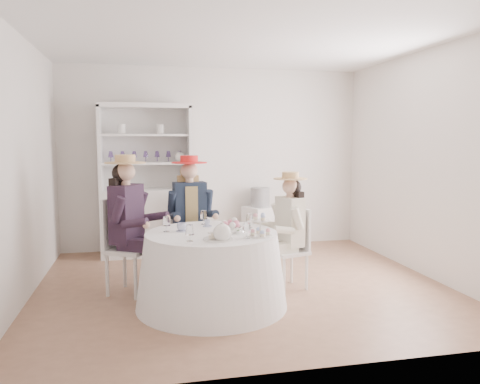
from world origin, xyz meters
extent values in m
plane|color=brown|center=(0.00, 0.00, 0.00)|extent=(4.50, 4.50, 0.00)
plane|color=white|center=(0.00, 0.00, 2.70)|extent=(4.50, 4.50, 0.00)
plane|color=silver|center=(0.00, 2.00, 1.35)|extent=(4.50, 0.00, 4.50)
plane|color=silver|center=(0.00, -2.00, 1.35)|extent=(4.50, 0.00, 4.50)
plane|color=silver|center=(-2.25, 0.00, 1.35)|extent=(0.00, 4.50, 4.50)
plane|color=silver|center=(2.25, 0.00, 1.35)|extent=(0.00, 4.50, 4.50)
cone|color=white|center=(-0.43, -0.57, 0.36)|extent=(1.48, 1.48, 0.72)
cylinder|color=white|center=(-0.43, -0.57, 0.73)|extent=(1.28, 1.28, 0.02)
cube|color=silver|center=(-1.01, 1.67, 0.47)|extent=(1.34, 0.82, 0.94)
cube|color=silver|center=(-1.01, 1.88, 1.52)|extent=(1.21, 0.41, 1.15)
cube|color=silver|center=(-1.01, 1.67, 2.10)|extent=(1.34, 0.82, 0.06)
cube|color=silver|center=(-1.62, 1.67, 1.52)|extent=(0.18, 0.46, 1.15)
cube|color=silver|center=(-0.41, 1.67, 1.52)|extent=(0.18, 0.46, 1.15)
cube|color=silver|center=(-1.01, 1.67, 1.31)|extent=(1.25, 0.75, 0.03)
cube|color=silver|center=(-1.01, 1.67, 1.70)|extent=(1.25, 0.75, 0.03)
sphere|color=white|center=(-0.54, 1.67, 1.39)|extent=(0.15, 0.15, 0.15)
cube|color=silver|center=(0.66, 1.75, 0.32)|extent=(0.54, 0.54, 0.63)
cylinder|color=black|center=(0.66, 1.75, 0.78)|extent=(0.35, 0.35, 0.29)
cube|color=silver|center=(-1.23, -0.01, 0.47)|extent=(0.57, 0.57, 0.04)
cylinder|color=silver|center=(-1.17, -0.24, 0.23)|extent=(0.04, 0.04, 0.46)
cylinder|color=silver|center=(-1.00, 0.05, 0.23)|extent=(0.04, 0.04, 0.46)
cylinder|color=silver|center=(-1.46, -0.07, 0.23)|extent=(0.04, 0.04, 0.46)
cylinder|color=silver|center=(-1.29, 0.22, 0.23)|extent=(0.04, 0.04, 0.46)
cube|color=silver|center=(-1.39, 0.08, 0.76)|extent=(0.23, 0.36, 0.53)
cube|color=black|center=(-1.24, 0.00, 0.86)|extent=(0.37, 0.43, 0.61)
cube|color=black|center=(-1.17, -0.16, 0.56)|extent=(0.38, 0.30, 0.13)
cylinder|color=black|center=(-1.04, -0.23, 0.24)|extent=(0.11, 0.11, 0.48)
cylinder|color=black|center=(-1.32, -0.21, 0.93)|extent=(0.20, 0.17, 0.29)
cube|color=black|center=(-1.07, 0.01, 0.56)|extent=(0.38, 0.30, 0.13)
cylinder|color=black|center=(-0.94, -0.07, 0.24)|extent=(0.11, 0.11, 0.48)
cylinder|color=black|center=(-1.10, 0.17, 0.93)|extent=(0.20, 0.17, 0.29)
cylinder|color=#D8A889|center=(-1.24, 0.00, 1.19)|extent=(0.09, 0.09, 0.08)
sphere|color=#D8A889|center=(-1.24, 0.00, 1.30)|extent=(0.20, 0.20, 0.20)
sphere|color=black|center=(-1.29, 0.02, 1.29)|extent=(0.20, 0.20, 0.20)
cube|color=black|center=(-1.32, 0.04, 1.04)|extent=(0.20, 0.26, 0.40)
cylinder|color=tan|center=(-1.24, 0.00, 1.40)|extent=(0.42, 0.42, 0.01)
cylinder|color=tan|center=(-1.24, 0.00, 1.44)|extent=(0.21, 0.21, 0.08)
cube|color=silver|center=(-0.53, 0.40, 0.46)|extent=(0.46, 0.46, 0.04)
cylinder|color=silver|center=(-0.68, 0.22, 0.23)|extent=(0.04, 0.04, 0.45)
cylinder|color=silver|center=(-0.35, 0.25, 0.23)|extent=(0.04, 0.04, 0.45)
cylinder|color=silver|center=(-0.72, 0.54, 0.23)|extent=(0.04, 0.04, 0.45)
cylinder|color=silver|center=(-0.39, 0.58, 0.23)|extent=(0.04, 0.04, 0.45)
cube|color=silver|center=(-0.55, 0.58, 0.74)|extent=(0.39, 0.07, 0.52)
cube|color=#1A2435|center=(-0.54, 0.42, 0.84)|extent=(0.39, 0.25, 0.60)
cube|color=tan|center=(-0.54, 0.42, 0.84)|extent=(0.17, 0.24, 0.52)
cube|color=#1A2435|center=(-0.61, 0.27, 0.55)|extent=(0.17, 0.36, 0.12)
cylinder|color=#1A2435|center=(-0.60, 0.12, 0.24)|extent=(0.10, 0.10, 0.47)
cylinder|color=#1A2435|center=(-0.74, 0.35, 0.92)|extent=(0.11, 0.19, 0.28)
cube|color=#1A2435|center=(-0.43, 0.29, 0.55)|extent=(0.17, 0.36, 0.12)
cylinder|color=#1A2435|center=(-0.41, 0.14, 0.24)|extent=(0.10, 0.10, 0.47)
cylinder|color=#1A2435|center=(-0.32, 0.40, 0.92)|extent=(0.11, 0.19, 0.28)
cylinder|color=#D8A889|center=(-0.54, 0.42, 1.16)|extent=(0.09, 0.09, 0.08)
sphere|color=#D8A889|center=(-0.54, 0.42, 1.28)|extent=(0.20, 0.20, 0.20)
sphere|color=tan|center=(-0.54, 0.47, 1.26)|extent=(0.20, 0.20, 0.20)
cube|color=tan|center=(-0.54, 0.50, 1.02)|extent=(0.25, 0.11, 0.39)
cylinder|color=red|center=(-0.54, 0.42, 1.37)|extent=(0.41, 0.41, 0.01)
cylinder|color=red|center=(-0.54, 0.42, 1.41)|extent=(0.21, 0.21, 0.08)
cube|color=silver|center=(0.47, -0.21, 0.41)|extent=(0.45, 0.45, 0.04)
cylinder|color=silver|center=(0.29, -0.11, 0.20)|extent=(0.03, 0.03, 0.40)
cylinder|color=silver|center=(0.37, -0.39, 0.20)|extent=(0.03, 0.03, 0.40)
cylinder|color=silver|center=(0.58, -0.03, 0.20)|extent=(0.03, 0.03, 0.40)
cylinder|color=silver|center=(0.65, -0.31, 0.20)|extent=(0.03, 0.03, 0.40)
cube|color=silver|center=(0.63, -0.16, 0.66)|extent=(0.12, 0.34, 0.46)
cube|color=silver|center=(0.49, -0.20, 0.75)|extent=(0.27, 0.37, 0.53)
cube|color=silver|center=(0.35, -0.16, 0.48)|extent=(0.33, 0.20, 0.11)
cylinder|color=silver|center=(0.22, -0.19, 0.21)|extent=(0.09, 0.09, 0.42)
cylinder|color=silver|center=(0.40, -0.03, 0.81)|extent=(0.18, 0.12, 0.25)
cube|color=silver|center=(0.39, -0.32, 0.48)|extent=(0.33, 0.20, 0.11)
cylinder|color=silver|center=(0.27, -0.35, 0.21)|extent=(0.09, 0.09, 0.42)
cylinder|color=silver|center=(0.51, -0.39, 0.81)|extent=(0.18, 0.12, 0.25)
cylinder|color=#D8A889|center=(0.49, -0.20, 1.03)|extent=(0.08, 0.08, 0.07)
sphere|color=#D8A889|center=(0.49, -0.20, 1.13)|extent=(0.17, 0.17, 0.17)
sphere|color=black|center=(0.53, -0.19, 1.12)|extent=(0.17, 0.17, 0.17)
cube|color=black|center=(0.56, -0.18, 0.91)|extent=(0.13, 0.23, 0.35)
cylinder|color=tan|center=(0.49, -0.20, 1.22)|extent=(0.37, 0.37, 0.01)
cylinder|color=tan|center=(0.49, -0.20, 1.25)|extent=(0.18, 0.18, 0.07)
cube|color=silver|center=(-0.35, 1.43, 0.44)|extent=(0.39, 0.39, 0.04)
cylinder|color=silver|center=(-0.20, 1.58, 0.21)|extent=(0.03, 0.03, 0.43)
cylinder|color=silver|center=(-0.51, 1.58, 0.21)|extent=(0.03, 0.03, 0.43)
cylinder|color=silver|center=(-0.20, 1.27, 0.21)|extent=(0.03, 0.03, 0.43)
cylinder|color=silver|center=(-0.51, 1.27, 0.21)|extent=(0.03, 0.03, 0.43)
cube|color=silver|center=(-0.35, 1.25, 0.70)|extent=(0.37, 0.03, 0.49)
imported|color=white|center=(-0.71, -0.47, 0.78)|extent=(0.13, 0.13, 0.08)
imported|color=white|center=(-0.42, -0.26, 0.77)|extent=(0.07, 0.07, 0.06)
imported|color=white|center=(-0.18, -0.39, 0.77)|extent=(0.12, 0.12, 0.07)
imported|color=white|center=(-0.24, -0.63, 0.76)|extent=(0.26, 0.26, 0.05)
sphere|color=pink|center=(-0.18, -0.64, 0.82)|extent=(0.06, 0.06, 0.06)
sphere|color=white|center=(-0.20, -0.60, 0.82)|extent=(0.06, 0.06, 0.06)
sphere|color=pink|center=(-0.25, -0.59, 0.82)|extent=(0.06, 0.06, 0.06)
sphere|color=white|center=(-0.29, -0.62, 0.82)|extent=(0.06, 0.06, 0.06)
sphere|color=pink|center=(-0.29, -0.66, 0.82)|extent=(0.06, 0.06, 0.06)
sphere|color=white|center=(-0.25, -0.69, 0.82)|extent=(0.06, 0.06, 0.06)
sphere|color=pink|center=(-0.20, -0.68, 0.82)|extent=(0.06, 0.06, 0.06)
sphere|color=white|center=(-0.39, -0.98, 0.81)|extent=(0.16, 0.16, 0.16)
cylinder|color=white|center=(-0.29, -0.98, 0.82)|extent=(0.10, 0.03, 0.08)
cylinder|color=white|center=(-0.39, -0.98, 0.89)|extent=(0.04, 0.04, 0.02)
cylinder|color=white|center=(-0.42, -0.92, 0.74)|extent=(0.27, 0.27, 0.01)
cube|color=beige|center=(-0.48, -0.94, 0.77)|extent=(0.06, 0.04, 0.03)
cube|color=beige|center=(-0.42, -0.92, 0.78)|extent=(0.07, 0.06, 0.03)
cube|color=beige|center=(-0.37, -0.90, 0.77)|extent=(0.07, 0.07, 0.03)
cube|color=beige|center=(-0.44, -0.88, 0.78)|extent=(0.07, 0.07, 0.03)
cube|color=beige|center=(-0.39, -0.96, 0.77)|extent=(0.07, 0.07, 0.03)
cylinder|color=white|center=(-0.01, -0.85, 0.74)|extent=(0.22, 0.22, 0.01)
cylinder|color=white|center=(-0.01, -0.85, 0.81)|extent=(0.02, 0.02, 0.15)
cylinder|color=white|center=(-0.01, -0.85, 0.89)|extent=(0.17, 0.17, 0.01)
camera|label=1|loc=(-1.09, -5.01, 1.63)|focal=35.00mm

